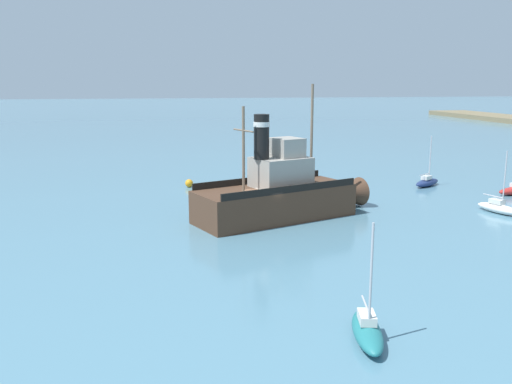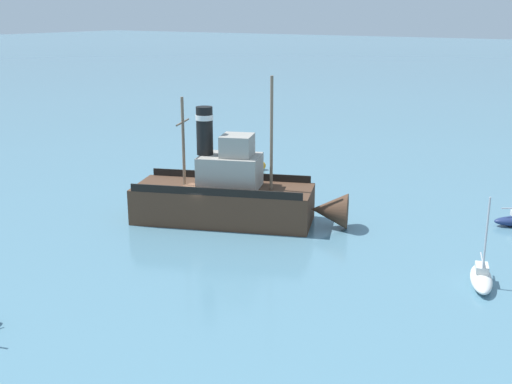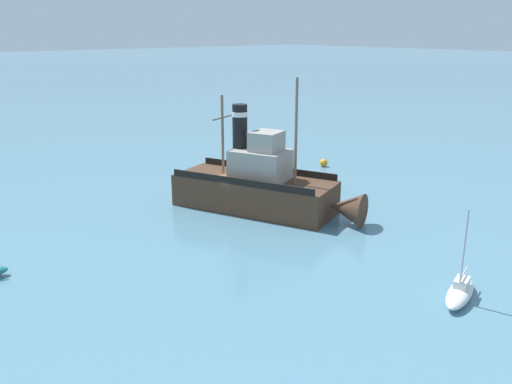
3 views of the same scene
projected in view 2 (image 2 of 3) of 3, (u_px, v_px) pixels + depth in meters
ground_plane at (196, 224)px, 43.32m from camera, size 600.00×600.00×0.00m
old_tugboat at (232, 196)px, 43.28m from camera, size 8.41×14.65×9.90m
sailboat_white at (481, 277)px, 33.56m from camera, size 3.96×2.19×4.90m
mooring_buoy at (262, 166)px, 57.69m from camera, size 0.77×0.77×0.77m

